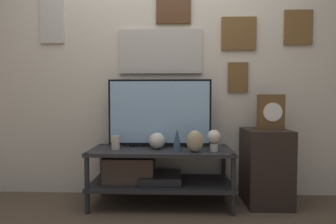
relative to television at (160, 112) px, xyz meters
The scene contains 11 objects.
ground_plane 0.92m from the television, 87.40° to the right, with size 12.00×12.00×0.00m, color #4C3D2D.
wall_back 0.56m from the television, 83.08° to the left, with size 6.40×0.08×2.70m.
media_console 0.53m from the television, 127.14° to the right, with size 1.26×0.49×0.50m.
television is the anchor object (origin of this frame).
vase_round_glass 0.28m from the television, 97.99° to the right, with size 0.15×0.15×0.15m.
vase_slim_bronze 0.34m from the television, 50.36° to the right, with size 0.08×0.08×0.19m.
vase_urn_stoneware 0.46m from the television, 38.46° to the right, with size 0.14×0.11×0.18m.
candle_jar 0.49m from the television, 158.05° to the right, with size 0.07×0.07×0.12m.
decorative_bust 0.56m from the television, 23.24° to the right, with size 0.12×0.12×0.18m.
side_table 1.08m from the television, ahead, with size 0.38×0.41×0.68m.
mantel_clock 1.01m from the television, ahead, with size 0.22×0.11×0.31m.
Camera 1 is at (0.14, -2.04, 0.94)m, focal length 28.00 mm.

